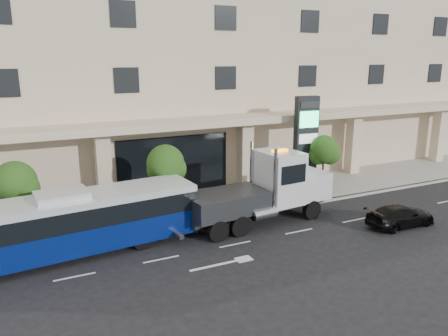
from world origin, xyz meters
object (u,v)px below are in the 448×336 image
(city_bus, at_px, (65,224))
(signage_pylon, at_px, (306,143))
(tow_truck, at_px, (266,190))
(black_sedan, at_px, (400,216))

(city_bus, relative_size, signage_pylon, 1.97)
(tow_truck, bearing_deg, black_sedan, -35.95)
(tow_truck, bearing_deg, signage_pylon, 29.98)
(city_bus, bearing_deg, black_sedan, -18.50)
(city_bus, height_order, tow_truck, tow_truck)
(tow_truck, distance_m, signage_pylon, 6.84)
(black_sedan, bearing_deg, city_bus, 78.17)
(tow_truck, relative_size, black_sedan, 2.40)
(tow_truck, xyz_separation_m, signage_pylon, (5.45, 3.80, 1.63))
(signage_pylon, bearing_deg, black_sedan, -76.88)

